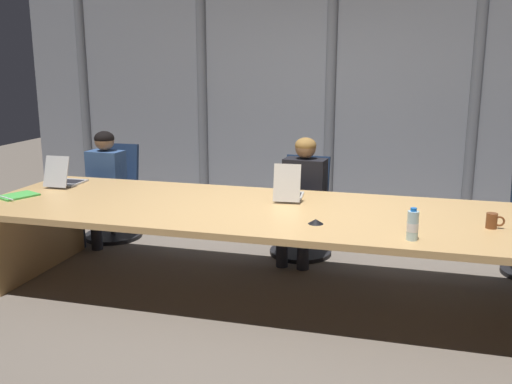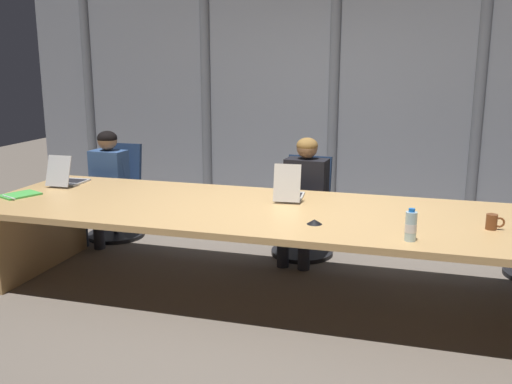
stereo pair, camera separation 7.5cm
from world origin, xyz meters
name	(u,v)px [view 1 (the left image)]	position (x,y,z in m)	size (l,w,h in m)	color
ground_plane	(279,296)	(0.00, 0.00, 0.00)	(15.64, 15.64, 0.00)	#6B6056
conference_table	(279,225)	(0.00, 0.00, 0.60)	(4.88, 1.45, 0.72)	tan
curtain_backdrop	(329,84)	(0.00, 2.52, 1.59)	(7.82, 0.17, 3.17)	gray
laptop_left_end	(65,179)	(-2.13, 0.34, 0.78)	(0.24, 0.40, 0.29)	#BCBCC1
laptop_left_mid	(289,192)	(0.00, 0.36, 0.78)	(0.25, 0.42, 0.32)	beige
office_chair_left_end	(114,203)	(-2.07, 1.11, 0.37)	(0.60, 0.60, 0.98)	navy
office_chair_left_mid	(302,218)	(-0.02, 1.10, 0.35)	(0.60, 0.60, 0.94)	navy
person_left_end	(102,179)	(-2.10, 0.94, 0.66)	(0.40, 0.56, 1.15)	#335184
person_left_mid	(302,191)	(0.00, 0.95, 0.66)	(0.44, 0.57, 1.15)	black
water_bottle_primary	(413,226)	(1.00, -0.52, 0.82)	(0.08, 0.08, 0.21)	silver
coffee_mug_near	(492,221)	(1.53, -0.10, 0.77)	(0.13, 0.08, 0.11)	brown
conference_mic_left_side	(316,221)	(0.34, -0.32, 0.74)	(0.11, 0.11, 0.04)	black
spiral_notepad	(18,196)	(-2.25, -0.17, 0.73)	(0.32, 0.37, 0.03)	#4CB74C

